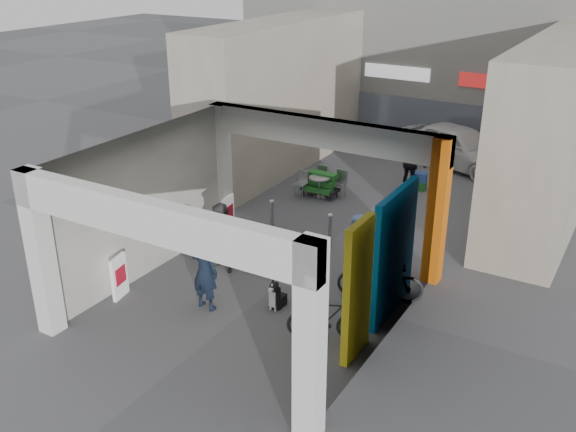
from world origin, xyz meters
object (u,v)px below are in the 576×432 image
Objects in this scene: border_collie at (276,296)px; man_elderly at (359,245)px; white_van at (458,146)px; bicycle_front at (380,279)px; man_back_turned at (222,238)px; bicycle_rear at (327,318)px; man_with_dog at (205,271)px; cafe_set at (320,186)px; produce_stand at (320,187)px; man_crates at (411,163)px.

man_elderly reaches higher than border_collie.
bicycle_front is at bearing -152.87° from white_van.
man_back_turned reaches higher than border_collie.
bicycle_rear is (0.61, -2.81, -0.30)m from man_elderly.
man_back_turned is (-0.69, 1.60, -0.04)m from man_with_dog.
cafe_set is at bearing 21.08° from bicycle_front.
border_collie is (2.35, -6.49, -0.02)m from cafe_set.
man_back_turned is at bearing -84.35° from produce_stand.
man_back_turned is (0.34, -5.65, 0.56)m from cafe_set.
bicycle_rear is at bearing -15.67° from man_back_turned.
man_with_dog is 12.30m from white_van.
white_van reaches higher than produce_stand.
produce_stand is at bearing 2.56° from bicycle_rear.
man_back_turned is at bearing -173.65° from white_van.
man_crates is (1.23, 9.11, 0.02)m from man_with_dog.
man_with_dog is at bearing -81.85° from cafe_set.
white_van is (2.82, 5.01, 0.46)m from produce_stand.
cafe_set is 1.22× the size of produce_stand.
man_elderly is at bearing 69.81° from border_collie.
man_back_turned is at bearing 89.70° from man_crates.
man_back_turned is at bearing 158.42° from border_collie.
man_crates is at bearing -16.06° from bicycle_rear.
cafe_set is 5.72m from white_van.
man_with_dog is (0.97, -7.15, 0.60)m from produce_stand.
cafe_set is 0.81× the size of man_back_turned.
produce_stand is at bearing -56.74° from cafe_set.
bicycle_front is (3.11, 2.25, -0.39)m from man_with_dog.
man_with_dog is 1.74m from man_back_turned.
man_elderly is 9.11m from white_van.
cafe_set is at bearing 111.02° from border_collie.
man_crates is (-0.09, 8.35, 0.64)m from border_collie.
man_elderly is at bearing 29.46° from bicycle_front.
bicycle_front is at bearing -47.45° from produce_stand.
produce_stand is 0.26× the size of white_van.
man_crates is 0.41× the size of white_van.
produce_stand is 0.59× the size of bicycle_front.
cafe_set is 0.12m from produce_stand.
man_with_dog is at bearing 107.28° from bicycle_front.
man_with_dog is at bearing -148.89° from border_collie.
man_elderly is 0.86× the size of man_crates.
white_van is (0.62, 3.06, -0.16)m from man_crates.
produce_stand is at bearing 98.23° from man_back_turned.
produce_stand is at bearing 170.50° from white_van.
man_crates reaches higher than bicycle_rear.
man_with_dog reaches higher than border_collie.
bicycle_front reaches higher than bicycle_rear.
man_with_dog reaches higher than white_van.
man_with_dog is at bearing 96.38° from man_crates.
man_crates reaches higher than produce_stand.
white_van is (2.88, 4.91, 0.46)m from cafe_set.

